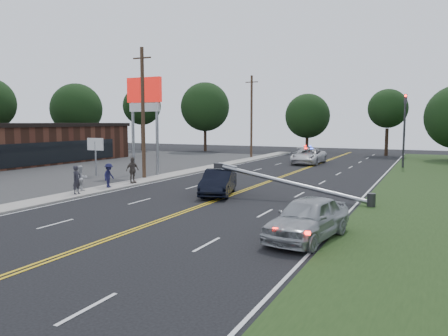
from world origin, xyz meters
The scene contains 24 objects.
ground centered at (0.00, 0.00, 0.00)m, with size 120.00×120.00×0.00m, color black.
parking_lot centered at (-20.00, 10.00, 0.01)m, with size 25.00×60.00×0.01m, color #2D2D2D.
sidewalk centered at (-8.40, 10.00, 0.06)m, with size 1.80×70.00×0.12m, color #9A958B.
centerline_yellow centered at (0.00, 10.00, 0.01)m, with size 0.36×80.00×0.00m, color gold.
pharmacy_building centered at (-27.99, 14.00, 2.20)m, with size 8.40×30.40×4.30m.
pylon_sign centered at (-10.50, 14.00, 6.00)m, with size 3.20×0.35×8.00m.
small_sign centered at (-14.00, 12.00, 2.33)m, with size 1.60×0.14×3.10m.
traffic_signal centered at (8.30, 30.00, 4.21)m, with size 0.28×0.41×7.05m.
fallen_streetlight centered at (4.19, 8.00, 0.92)m, with size 9.36×0.44×1.91m.
utility_pole_mid centered at (-9.20, 12.00, 5.08)m, with size 1.60×0.28×10.00m.
utility_pole_far centered at (-9.20, 34.00, 5.08)m, with size 1.60×0.28×10.00m.
tree_3 centered at (-34.44, 31.04, 6.21)m, with size 7.13×7.13×9.78m.
tree_4 centered at (-30.12, 40.42, 6.88)m, with size 5.87×5.87×9.83m.
tree_5 centered at (-20.41, 43.03, 6.68)m, with size 7.34×7.34×10.36m.
tree_6 centered at (-5.64, 46.67, 5.28)m, with size 6.38×6.38×8.48m.
tree_7 centered at (5.33, 45.34, 6.14)m, with size 5.08×5.08×8.70m.
crashed_sedan centered at (-0.72, 7.86, 0.77)m, with size 1.63×4.67×1.54m, color black.
waiting_sedan centered at (6.76, 0.32, 0.80)m, with size 1.89×4.71×1.60m, color #9A9EA2.
emergency_a centered at (-0.96, 29.77, 0.82)m, with size 2.72×5.90×1.64m, color silver.
emergency_b centered at (-2.23, 34.17, 0.70)m, with size 1.95×4.80×1.39m, color silver.
bystander_a centered at (-8.18, 3.88, 0.97)m, with size 0.62×0.41×1.71m, color #28262E.
bystander_b centered at (-8.76, 4.87, 0.92)m, with size 0.77×0.60×1.59m, color #BABBBF.
bystander_c centered at (-8.21, 6.78, 0.91)m, with size 1.02×0.59×1.58m, color #17173A.
bystander_d centered at (-8.08, 9.09, 1.03)m, with size 1.07×0.45×1.83m, color #534A43.
Camera 1 is at (10.88, -15.53, 4.38)m, focal length 35.00 mm.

